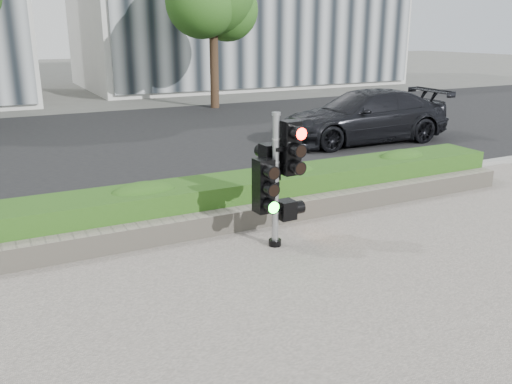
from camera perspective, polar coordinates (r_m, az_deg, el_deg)
ground at (r=7.39m, az=3.24°, el=-8.92°), size 120.00×120.00×0.00m
sidewalk at (r=5.66m, az=16.74°, el=-18.25°), size 16.00×11.00×0.03m
road at (r=16.40m, az=-14.65°, el=5.01°), size 60.00×13.00×0.02m
curb at (r=10.01m, az=-5.85°, el=-1.60°), size 60.00×0.25×0.12m
stone_wall at (r=8.87m, az=-2.92°, el=-3.01°), size 12.00×0.32×0.34m
hedge at (r=9.38m, az=-4.57°, el=-0.83°), size 12.00×1.00×0.68m
traffic_signal at (r=7.99m, az=2.13°, el=1.96°), size 0.71×0.53×2.04m
car_dark at (r=16.23m, az=11.28°, el=7.83°), size 5.27×2.43×1.49m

